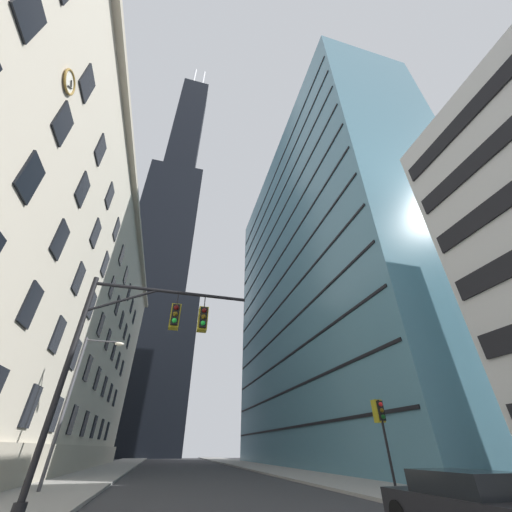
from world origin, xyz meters
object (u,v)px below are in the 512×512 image
(street_lamppost, at_px, (77,391))
(parked_car, at_px, (466,504))
(traffic_signal_mast, at_px, (146,337))
(traffic_light_near_right, at_px, (380,416))

(street_lamppost, height_order, parked_car, street_lamppost)
(traffic_signal_mast, bearing_deg, street_lamppost, 115.27)
(parked_car, bearing_deg, traffic_signal_mast, 156.66)
(traffic_signal_mast, distance_m, parked_car, 11.13)
(traffic_light_near_right, xyz_separation_m, parked_car, (-2.50, -6.38, -2.58))
(traffic_light_near_right, bearing_deg, street_lamppost, 158.85)
(traffic_signal_mast, height_order, traffic_light_near_right, traffic_signal_mast)
(traffic_signal_mast, height_order, parked_car, traffic_signal_mast)
(traffic_signal_mast, xyz_separation_m, street_lamppost, (-4.01, 8.49, -0.89))
(traffic_signal_mast, distance_m, street_lamppost, 9.43)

